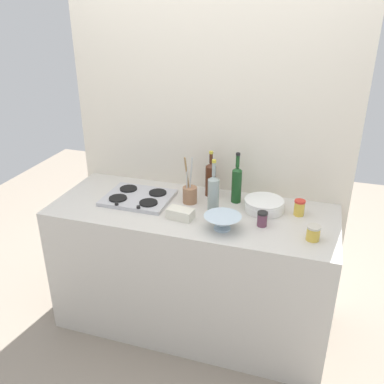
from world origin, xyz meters
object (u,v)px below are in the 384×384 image
at_px(plate_stack, 264,205).
at_px(butter_dish, 180,214).
at_px(wine_bottle_leftmost, 211,178).
at_px(wine_bottle_mid_right, 213,194).
at_px(condiment_jar_front, 313,233).
at_px(condiment_jar_spare, 262,219).
at_px(condiment_jar_rear, 299,208).
at_px(wine_bottle_mid_left, 237,183).
at_px(utensil_crock, 190,194).
at_px(mixing_bowl, 222,222).
at_px(stovetop_hob, 138,197).

bearing_deg(plate_stack, butter_dish, -150.85).
height_order(wine_bottle_leftmost, wine_bottle_mid_right, wine_bottle_mid_right).
relative_size(condiment_jar_front, condiment_jar_spare, 0.97).
xyz_separation_m(plate_stack, condiment_jar_rear, (0.21, 0.00, 0.01)).
bearing_deg(wine_bottle_mid_left, utensil_crock, -160.42).
xyz_separation_m(wine_bottle_leftmost, condiment_jar_spare, (0.40, -0.31, -0.08)).
xyz_separation_m(wine_bottle_leftmost, condiment_jar_front, (0.69, -0.39, -0.08)).
bearing_deg(wine_bottle_mid_right, wine_bottle_leftmost, 108.84).
bearing_deg(mixing_bowl, stovetop_hob, 161.23).
bearing_deg(butter_dish, condiment_jar_rear, 21.01).
height_order(stovetop_hob, wine_bottle_mid_right, wine_bottle_mid_right).
distance_m(wine_bottle_mid_left, wine_bottle_mid_right, 0.22).
distance_m(wine_bottle_mid_left, condiment_jar_front, 0.61).
bearing_deg(stovetop_hob, plate_stack, 6.77).
bearing_deg(mixing_bowl, wine_bottle_mid_left, 90.24).
bearing_deg(mixing_bowl, wine_bottle_mid_right, 120.29).
height_order(wine_bottle_mid_right, condiment_jar_spare, wine_bottle_mid_right).
bearing_deg(wine_bottle_mid_left, wine_bottle_leftmost, 166.01).
height_order(stovetop_hob, plate_stack, plate_stack).
bearing_deg(condiment_jar_rear, condiment_jar_spare, -134.01).
relative_size(wine_bottle_mid_right, butter_dish, 2.22).
height_order(condiment_jar_front, condiment_jar_rear, condiment_jar_rear).
relative_size(wine_bottle_mid_left, butter_dish, 2.13).
distance_m(plate_stack, mixing_bowl, 0.37).
bearing_deg(mixing_bowl, butter_dish, 169.76).
bearing_deg(utensil_crock, mixing_bowl, -43.93).
bearing_deg(condiment_jar_rear, butter_dish, -158.99).
bearing_deg(utensil_crock, butter_dish, -86.61).
relative_size(utensil_crock, condiment_jar_spare, 3.55).
bearing_deg(condiment_jar_spare, wine_bottle_mid_left, 128.44).
relative_size(butter_dish, condiment_jar_spare, 1.78).
bearing_deg(wine_bottle_leftmost, mixing_bowl, -66.10).
distance_m(wine_bottle_leftmost, condiment_jar_rear, 0.61).
bearing_deg(wine_bottle_leftmost, condiment_jar_spare, -38.27).
bearing_deg(plate_stack, condiment_jar_spare, -85.24).
bearing_deg(butter_dish, wine_bottle_mid_left, 50.38).
bearing_deg(condiment_jar_rear, stovetop_hob, -174.60).
xyz_separation_m(wine_bottle_mid_right, utensil_crock, (-0.18, 0.10, -0.07)).
height_order(stovetop_hob, butter_dish, butter_dish).
bearing_deg(butter_dish, condiment_jar_spare, 6.96).
bearing_deg(butter_dish, wine_bottle_leftmost, 77.17).
bearing_deg(stovetop_hob, condiment_jar_front, -8.86).
relative_size(wine_bottle_mid_right, utensil_crock, 1.11).
xyz_separation_m(condiment_jar_rear, condiment_jar_spare, (-0.19, -0.20, -0.01)).
distance_m(utensil_crock, condiment_jar_spare, 0.52).
relative_size(butter_dish, condiment_jar_rear, 1.60).
bearing_deg(wine_bottle_mid_left, condiment_jar_rear, -9.30).
bearing_deg(condiment_jar_spare, utensil_crock, 161.42).
bearing_deg(utensil_crock, condiment_jar_front, -16.84).
bearing_deg(wine_bottle_leftmost, wine_bottle_mid_right, -71.16).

